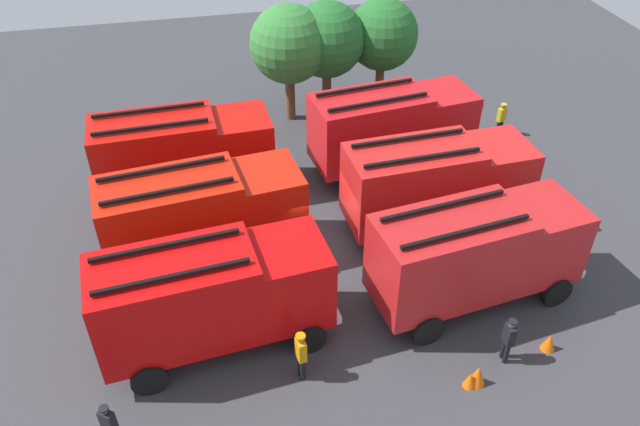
{
  "coord_description": "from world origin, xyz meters",
  "views": [
    {
      "loc": [
        -4.0,
        -17.97,
        15.58
      ],
      "look_at": [
        0.0,
        0.0,
        1.4
      ],
      "focal_mm": 35.19,
      "sensor_mm": 36.0,
      "label": 1
    }
  ],
  "objects_px": {
    "tree_0": "(289,45)",
    "traffic_cone_0": "(549,342)",
    "firefighter_3": "(109,424)",
    "firefighter_2": "(301,354)",
    "fire_truck_2": "(202,213)",
    "firefighter_0": "(501,118)",
    "tree_1": "(327,40)",
    "firefighter_1": "(508,338)",
    "traffic_cone_2": "(470,380)",
    "fire_truck_1": "(476,251)",
    "tree_2": "(382,35)",
    "fire_truck_0": "(212,294)",
    "fire_truck_4": "(183,152)",
    "fire_truck_5": "(392,126)",
    "fire_truck_3": "(437,182)",
    "traffic_cone_1": "(478,375)"
  },
  "relations": [
    {
      "from": "tree_0",
      "to": "traffic_cone_0",
      "type": "height_order",
      "value": "tree_0"
    },
    {
      "from": "firefighter_3",
      "to": "firefighter_2",
      "type": "bearing_deg",
      "value": -40.82
    },
    {
      "from": "fire_truck_2",
      "to": "firefighter_0",
      "type": "xyz_separation_m",
      "value": [
        14.48,
        6.06,
        -1.23
      ]
    },
    {
      "from": "firefighter_0",
      "to": "tree_1",
      "type": "bearing_deg",
      "value": -139.9
    },
    {
      "from": "firefighter_2",
      "to": "firefighter_1",
      "type": "bearing_deg",
      "value": 163.74
    },
    {
      "from": "firefighter_0",
      "to": "tree_1",
      "type": "xyz_separation_m",
      "value": [
        -7.61,
        4.17,
        2.89
      ]
    },
    {
      "from": "firefighter_0",
      "to": "traffic_cone_2",
      "type": "xyz_separation_m",
      "value": [
        -7.3,
        -13.49,
        -0.64
      ]
    },
    {
      "from": "firefighter_2",
      "to": "traffic_cone_2",
      "type": "xyz_separation_m",
      "value": [
        4.84,
        -1.44,
        -0.76
      ]
    },
    {
      "from": "traffic_cone_0",
      "to": "fire_truck_1",
      "type": "bearing_deg",
      "value": 121.32
    },
    {
      "from": "fire_truck_2",
      "to": "tree_2",
      "type": "bearing_deg",
      "value": 40.4
    },
    {
      "from": "fire_truck_2",
      "to": "tree_1",
      "type": "distance_m",
      "value": 12.43
    },
    {
      "from": "fire_truck_0",
      "to": "fire_truck_4",
      "type": "relative_size",
      "value": 1.01
    },
    {
      "from": "firefighter_0",
      "to": "tree_0",
      "type": "height_order",
      "value": "tree_0"
    },
    {
      "from": "fire_truck_1",
      "to": "traffic_cone_2",
      "type": "relative_size",
      "value": 13.07
    },
    {
      "from": "tree_0",
      "to": "tree_2",
      "type": "height_order",
      "value": "tree_0"
    },
    {
      "from": "tree_0",
      "to": "traffic_cone_2",
      "type": "relative_size",
      "value": 10.12
    },
    {
      "from": "firefighter_3",
      "to": "firefighter_1",
      "type": "bearing_deg",
      "value": -50.39
    },
    {
      "from": "firefighter_0",
      "to": "firefighter_2",
      "type": "distance_m",
      "value": 17.1
    },
    {
      "from": "fire_truck_2",
      "to": "fire_truck_5",
      "type": "xyz_separation_m",
      "value": [
        8.39,
        4.42,
        0.0
      ]
    },
    {
      "from": "fire_truck_2",
      "to": "traffic_cone_0",
      "type": "xyz_separation_m",
      "value": [
        10.18,
        -6.64,
        -1.83
      ]
    },
    {
      "from": "fire_truck_3",
      "to": "fire_truck_0",
      "type": "bearing_deg",
      "value": -157.54
    },
    {
      "from": "tree_1",
      "to": "fire_truck_2",
      "type": "bearing_deg",
      "value": -123.89
    },
    {
      "from": "traffic_cone_0",
      "to": "fire_truck_0",
      "type": "bearing_deg",
      "value": 166.0
    },
    {
      "from": "fire_truck_4",
      "to": "firefighter_2",
      "type": "height_order",
      "value": "fire_truck_4"
    },
    {
      "from": "firefighter_3",
      "to": "fire_truck_3",
      "type": "bearing_deg",
      "value": -21.22
    },
    {
      "from": "tree_1",
      "to": "tree_2",
      "type": "height_order",
      "value": "tree_1"
    },
    {
      "from": "fire_truck_5",
      "to": "firefighter_2",
      "type": "bearing_deg",
      "value": -127.7
    },
    {
      "from": "fire_truck_5",
      "to": "firefighter_0",
      "type": "xyz_separation_m",
      "value": [
        6.08,
        1.64,
        -1.23
      ]
    },
    {
      "from": "tree_1",
      "to": "traffic_cone_1",
      "type": "relative_size",
      "value": 7.79
    },
    {
      "from": "traffic_cone_1",
      "to": "fire_truck_3",
      "type": "bearing_deg",
      "value": 79.76
    },
    {
      "from": "firefighter_2",
      "to": "traffic_cone_0",
      "type": "relative_size",
      "value": 2.84
    },
    {
      "from": "firefighter_0",
      "to": "tree_0",
      "type": "xyz_separation_m",
      "value": [
        -9.53,
        3.86,
        2.96
      ]
    },
    {
      "from": "traffic_cone_1",
      "to": "fire_truck_1",
      "type": "bearing_deg",
      "value": 71.32
    },
    {
      "from": "fire_truck_1",
      "to": "fire_truck_4",
      "type": "distance_m",
      "value": 12.24
    },
    {
      "from": "fire_truck_3",
      "to": "firefighter_1",
      "type": "height_order",
      "value": "fire_truck_3"
    },
    {
      "from": "fire_truck_2",
      "to": "fire_truck_3",
      "type": "relative_size",
      "value": 1.02
    },
    {
      "from": "traffic_cone_0",
      "to": "firefighter_3",
      "type": "bearing_deg",
      "value": -178.06
    },
    {
      "from": "firefighter_2",
      "to": "traffic_cone_0",
      "type": "bearing_deg",
      "value": 165.63
    },
    {
      "from": "tree_0",
      "to": "traffic_cone_2",
      "type": "bearing_deg",
      "value": -82.67
    },
    {
      "from": "firefighter_3",
      "to": "traffic_cone_2",
      "type": "xyz_separation_m",
      "value": [
        10.29,
        -0.34,
        -0.6
      ]
    },
    {
      "from": "fire_truck_5",
      "to": "tree_2",
      "type": "distance_m",
      "value": 6.48
    },
    {
      "from": "fire_truck_1",
      "to": "traffic_cone_1",
      "type": "height_order",
      "value": "fire_truck_1"
    },
    {
      "from": "fire_truck_0",
      "to": "tree_1",
      "type": "bearing_deg",
      "value": 58.6
    },
    {
      "from": "fire_truck_0",
      "to": "fire_truck_2",
      "type": "bearing_deg",
      "value": 84.38
    },
    {
      "from": "firefighter_0",
      "to": "fire_truck_2",
      "type": "bearing_deg",
      "value": -88.48
    },
    {
      "from": "firefighter_1",
      "to": "traffic_cone_2",
      "type": "distance_m",
      "value": 1.75
    },
    {
      "from": "fire_truck_0",
      "to": "fire_truck_5",
      "type": "bearing_deg",
      "value": 39.65
    },
    {
      "from": "firefighter_0",
      "to": "traffic_cone_1",
      "type": "distance_m",
      "value": 15.19
    },
    {
      "from": "fire_truck_0",
      "to": "traffic_cone_0",
      "type": "bearing_deg",
      "value": -19.84
    },
    {
      "from": "tree_1",
      "to": "traffic_cone_2",
      "type": "height_order",
      "value": "tree_1"
    }
  ]
}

